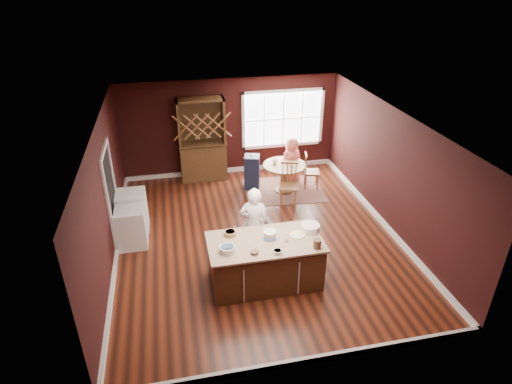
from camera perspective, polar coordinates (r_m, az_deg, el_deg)
room_shell at (r=8.82m, az=0.08°, el=1.23°), size 7.00×7.00×7.00m
window at (r=12.22m, az=3.61°, el=9.73°), size 2.36×0.10×1.66m
doorway at (r=9.44m, az=-18.64°, el=-0.67°), size 0.08×1.26×2.13m
kitchen_island at (r=8.05m, az=1.20°, el=-9.38°), size 2.08×1.09×0.92m
dining_table at (r=11.22m, az=3.80°, el=2.67°), size 1.12×1.12×0.75m
baker at (r=8.45m, az=-0.25°, el=-4.35°), size 0.67×0.53×1.60m
layer_cake at (r=7.82m, az=1.87°, el=-5.68°), size 0.33×0.33×0.13m
bowl_blue at (r=7.49m, az=-3.84°, el=-7.60°), size 0.28×0.28×0.11m
bowl_yellow at (r=7.91m, az=-3.46°, el=-5.50°), size 0.22×0.22×0.08m
bowl_pink at (r=7.44m, az=-0.22°, el=-8.04°), size 0.15×0.15×0.05m
bowl_olive at (r=7.46m, az=2.89°, el=-7.94°), size 0.16×0.16×0.06m
drinking_glass at (r=7.73m, az=4.07°, el=-6.15°), size 0.08×0.08×0.15m
dinner_plate at (r=7.95m, az=5.53°, el=-5.70°), size 0.28×0.28×0.02m
white_tub at (r=8.09m, az=7.23°, el=-4.71°), size 0.36×0.36×0.12m
stoneware_crock at (r=7.62m, az=8.16°, el=-6.85°), size 0.14×0.14×0.17m
rug at (r=11.45m, az=3.72°, el=0.28°), size 2.17×1.74×0.01m
chair_east at (r=11.48m, az=7.44°, el=2.86°), size 0.48×0.49×0.98m
chair_south at (r=10.54m, az=4.38°, el=0.98°), size 0.57×0.55×1.09m
chair_north at (r=12.08m, az=4.36°, el=4.16°), size 0.49×0.48×0.91m
seated_woman at (r=11.64m, az=4.75°, el=4.21°), size 0.72×0.56×1.29m
high_chair at (r=11.34m, az=-0.54°, el=2.76°), size 0.48×0.48×0.97m
toddler at (r=11.25m, az=-0.33°, el=4.35°), size 0.18×0.14×0.26m
table_plate at (r=11.14m, az=5.07°, el=3.69°), size 0.21×0.21×0.02m
table_cup at (r=11.18m, az=2.50°, el=4.13°), size 0.14×0.14×0.10m
hutch at (r=11.72m, az=-7.19°, el=6.91°), size 1.25×0.52×2.29m
washer at (r=9.41m, az=-16.27°, el=-4.55°), size 0.60×0.58×0.87m
dryer at (r=9.95m, az=-16.13°, el=-2.47°), size 0.64×0.62×0.92m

